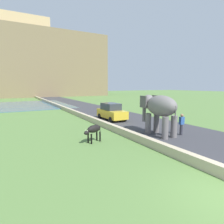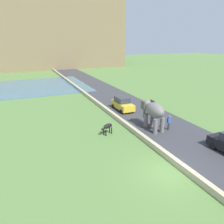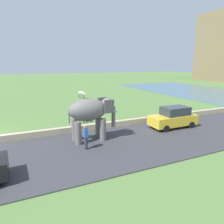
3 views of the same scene
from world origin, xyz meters
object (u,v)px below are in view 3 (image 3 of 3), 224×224
object	(u,v)px
person_beside_elephant	(86,137)
cow_white	(81,93)
cow_black	(82,113)
car_yellow	(173,117)
elephant	(91,112)

from	to	relation	value
person_beside_elephant	cow_white	distance (m)	20.04
cow_black	car_yellow	bearing A→B (deg)	52.90
person_beside_elephant	car_yellow	bearing A→B (deg)	100.06
car_yellow	elephant	bearing A→B (deg)	-90.02
person_beside_elephant	car_yellow	xyz separation A→B (m)	(-1.43, 8.08, 0.03)
cow_white	cow_black	distance (m)	13.51
cow_white	cow_black	xyz separation A→B (m)	(13.02, -3.64, 0.00)
person_beside_elephant	cow_white	xyz separation A→B (m)	(-19.34, 5.25, -0.04)
person_beside_elephant	car_yellow	world-z (taller)	car_yellow
cow_black	person_beside_elephant	bearing A→B (deg)	-14.29
person_beside_elephant	cow_white	world-z (taller)	person_beside_elephant
elephant	cow_black	world-z (taller)	elephant
car_yellow	cow_white	bearing A→B (deg)	-171.02
car_yellow	cow_white	world-z (taller)	car_yellow
elephant	cow_black	bearing A→B (deg)	171.53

